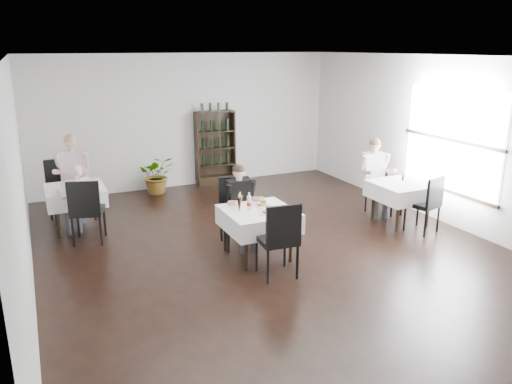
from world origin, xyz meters
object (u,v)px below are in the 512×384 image
Objects in this scene: wine_shelf at (215,148)px; diner_main at (241,200)px; potted_tree at (157,175)px; main_table at (259,219)px.

wine_shelf is 1.28× the size of diner_main.
potted_tree is at bearing 97.49° from diner_main.
main_table is 1.22× the size of potted_tree.
potted_tree is (-1.45, -0.22, -0.42)m from wine_shelf.
wine_shelf is 3.93m from diner_main.
potted_tree is (-0.55, 4.10, -0.20)m from main_table.
main_table is at bearing -101.78° from wine_shelf.
potted_tree is at bearing -171.51° from wine_shelf.
main_table is (-0.90, -4.31, -0.23)m from wine_shelf.
diner_main reaches higher than main_table.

